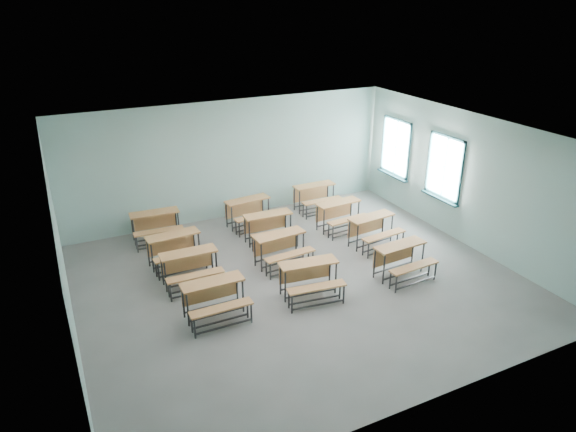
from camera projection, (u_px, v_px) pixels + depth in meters
name	position (u px, v px, depth m)	size (l,w,h in m)	color
room	(303.00, 212.00, 10.47)	(9.04, 8.04, 3.24)	gray
desk_unit_r0c0	(215.00, 295.00, 9.62)	(1.19, 0.80, 0.74)	#B87842
desk_unit_r0c1	(310.00, 275.00, 10.30)	(1.28, 0.94, 0.74)	#B87842
desk_unit_r0c2	(403.00, 256.00, 11.02)	(1.24, 0.87, 0.74)	#B87842
desk_unit_r1c0	(190.00, 264.00, 10.70)	(1.20, 0.82, 0.74)	#B87842
desk_unit_r1c1	(282.00, 245.00, 11.50)	(1.25, 0.89, 0.74)	#B87842
desk_unit_r1c2	(374.00, 227.00, 12.41)	(1.27, 0.92, 0.74)	#B87842
desk_unit_r2c0	(175.00, 246.00, 11.48)	(1.24, 0.88, 0.74)	#B87842
desk_unit_r2c1	(270.00, 224.00, 12.54)	(1.22, 0.84, 0.74)	#B87842
desk_unit_r2c2	(340.00, 212.00, 13.25)	(1.24, 0.88, 0.74)	#B87842
desk_unit_r3c0	(156.00, 223.00, 12.64)	(1.23, 0.86, 0.74)	#B87842
desk_unit_r3c1	(250.00, 209.00, 13.44)	(1.26, 0.92, 0.74)	#B87842
desk_unit_r3c2	(316.00, 194.00, 14.44)	(1.19, 0.80, 0.74)	#B87842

